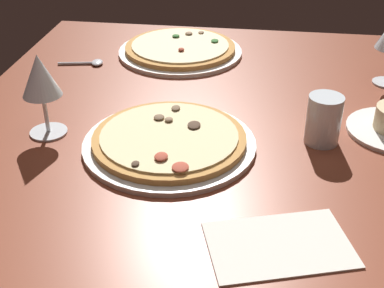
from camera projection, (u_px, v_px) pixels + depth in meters
The scene contains 7 objects.
dining_table at pixel (216, 181), 92.34cm from camera, with size 150.00×110.00×4.00cm, color brown.
pizza_main at pixel (169, 141), 97.80cm from camera, with size 32.15×32.15×3.29cm.
pizza_side at pixel (180, 49), 137.66cm from camera, with size 32.06×32.06×3.32cm.
wine_glass_near at pixel (40, 79), 96.83cm from camera, with size 7.34×7.34×16.12cm.
water_glass at pixel (323, 123), 97.80cm from camera, with size 6.45×6.45×9.38cm.
paper_menu at pixel (279, 245), 75.15cm from camera, with size 12.87×20.16×0.30cm, color silver.
spoon at pixel (91, 63), 131.79cm from camera, with size 4.45×11.39×1.00cm.
Camera 1 is at (75.53, 6.43, 55.28)cm, focal length 49.51 mm.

